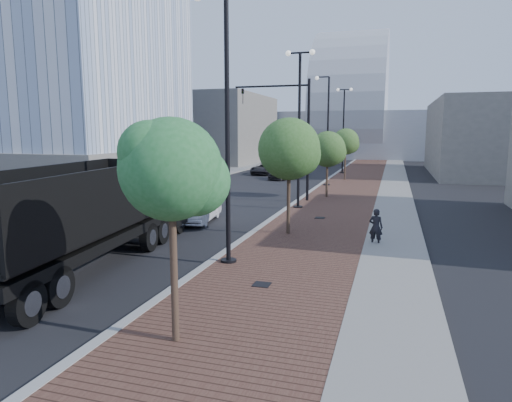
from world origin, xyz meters
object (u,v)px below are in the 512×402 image
(white_sedan, at_px, (199,209))
(dark_car_mid, at_px, (265,169))
(dump_truck, at_px, (128,211))
(pedestrian, at_px, (376,227))

(white_sedan, height_order, dark_car_mid, white_sedan)
(dump_truck, xyz_separation_m, pedestrian, (9.57, 3.13, -0.72))
(white_sedan, distance_m, pedestrian, 9.27)
(white_sedan, bearing_deg, dark_car_mid, 90.98)
(white_sedan, bearing_deg, dump_truck, -103.97)
(pedestrian, bearing_deg, white_sedan, -5.20)
(dark_car_mid, distance_m, pedestrian, 31.46)
(dump_truck, distance_m, pedestrian, 10.10)
(pedestrian, bearing_deg, dump_truck, 28.04)
(pedestrian, bearing_deg, dark_car_mid, -55.84)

